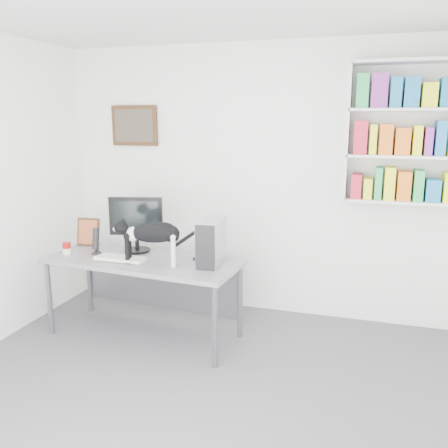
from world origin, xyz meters
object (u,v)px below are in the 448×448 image
Objects in this scene: desk at (144,297)px; soup_can at (67,248)px; pc_tower at (211,242)px; leaning_print at (88,231)px; speaker at (96,240)px; bookshelf at (407,133)px; cat at (153,244)px; keyboard at (121,258)px; monitor at (136,224)px.

soup_can is (-0.74, -0.06, 0.42)m from desk.
leaning_print is at bearing 166.15° from pc_tower.
pc_tower is at bearing 6.91° from speaker.
cat is (-2.02, -0.94, -0.92)m from bookshelf.
keyboard is 0.40m from cat.
speaker is (-2.69, -0.76, -0.99)m from bookshelf.
leaning_print is at bearing 147.45° from keyboard.
desk is 15.93× the size of soup_can.
bookshelf is 1.96× the size of cat.
speaker is at bearing -165.50° from monitor.
soup_can reaches higher than keyboard.
desk is 3.30× the size of monitor.
desk is 0.61m from cat.
pc_tower is (0.80, -0.18, -0.07)m from monitor.
pc_tower is 3.58× the size of soup_can.
cat is at bearing -34.85° from desk.
soup_can is (-0.02, -0.34, -0.09)m from leaning_print.
bookshelf is 4.35× the size of leaning_print.
leaning_print is (-0.73, 0.28, 0.51)m from desk.
monitor is 0.40m from speaker.
bookshelf is 4.88× the size of speaker.
desk is (-2.20, -0.80, -1.48)m from bookshelf.
pc_tower is 1.39m from leaning_print.
keyboard is 1.14× the size of pc_tower.
bookshelf is at bearing 3.90° from leaning_print.
speaker reaches higher than keyboard.
pc_tower reaches higher than cat.
keyboard is 0.84m from pc_tower.
bookshelf reaches higher than soup_can.
leaning_print is 0.45× the size of cat.
pc_tower is at bearing 8.30° from desk.
speaker is (-0.49, 0.04, 0.49)m from desk.
desk is at bearing -160.10° from bookshelf.
keyboard is 1.78× the size of speaker.
speaker is 0.70m from cat.
keyboard is at bearing -39.37° from leaning_print.
desk is 0.43m from keyboard.
desk is 0.86m from soup_can.
pc_tower is 1.14m from speaker.
speaker reaches higher than desk.
cat is at bearing -5.29° from soup_can.
desk is at bearing 179.58° from pc_tower.
pc_tower is 1.56× the size of speaker.
leaning_print reaches higher than soup_can.
leaning_print is (-0.57, 0.06, -0.13)m from monitor.
speaker is 0.89× the size of leaning_print.
leaning_print is (-0.24, 0.24, 0.02)m from speaker.
speaker is 0.34m from leaning_print.
cat is (0.67, -0.19, 0.07)m from speaker.
cat is at bearing -161.71° from pc_tower.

